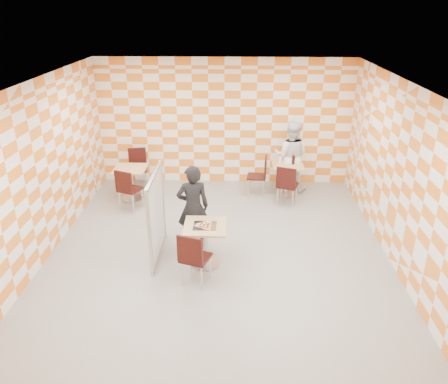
% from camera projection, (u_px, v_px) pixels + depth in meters
% --- Properties ---
extents(room_shell, '(7.00, 7.00, 7.00)m').
position_uv_depth(room_shell, '(219.00, 166.00, 7.64)').
color(room_shell, gray).
rests_on(room_shell, ground).
extents(main_table, '(0.70, 0.70, 0.75)m').
position_uv_depth(main_table, '(205.00, 238.00, 7.31)').
color(main_table, '#DDB477').
rests_on(main_table, ground).
extents(second_table, '(0.70, 0.70, 0.75)m').
position_uv_depth(second_table, '(287.00, 174.00, 9.99)').
color(second_table, '#DDB477').
rests_on(second_table, ground).
extents(empty_table, '(0.70, 0.70, 0.75)m').
position_uv_depth(empty_table, '(131.00, 178.00, 9.76)').
color(empty_table, '#DDB477').
rests_on(empty_table, ground).
extents(chair_main_front, '(0.54, 0.54, 0.92)m').
position_uv_depth(chair_main_front, '(193.00, 256.00, 6.74)').
color(chair_main_front, black).
rests_on(chair_main_front, ground).
extents(chair_second_front, '(0.54, 0.55, 0.92)m').
position_uv_depth(chair_second_front, '(287.00, 183.00, 9.42)').
color(chair_second_front, black).
rests_on(chair_second_front, ground).
extents(chair_second_side, '(0.47, 0.46, 0.92)m').
position_uv_depth(chair_second_side, '(261.00, 173.00, 9.96)').
color(chair_second_side, black).
rests_on(chair_second_side, ground).
extents(chair_empty_near, '(0.55, 0.56, 0.92)m').
position_uv_depth(chair_empty_near, '(127.00, 187.00, 9.22)').
color(chair_empty_near, black).
rests_on(chair_empty_near, ground).
extents(chair_empty_far, '(0.49, 0.50, 0.92)m').
position_uv_depth(chair_empty_far, '(138.00, 164.00, 10.48)').
color(chair_empty_far, black).
rests_on(chair_empty_far, ground).
extents(partition, '(0.08, 1.38, 1.55)m').
position_uv_depth(partition, '(157.00, 215.00, 7.47)').
color(partition, white).
rests_on(partition, ground).
extents(man_dark, '(0.64, 0.49, 1.58)m').
position_uv_depth(man_dark, '(193.00, 207.00, 7.74)').
color(man_dark, black).
rests_on(man_dark, ground).
extents(man_white, '(0.94, 0.81, 1.66)m').
position_uv_depth(man_white, '(291.00, 156.00, 10.16)').
color(man_white, white).
rests_on(man_white, ground).
extents(pizza_on_foil, '(0.40, 0.40, 0.04)m').
position_uv_depth(pizza_on_foil, '(205.00, 225.00, 7.19)').
color(pizza_on_foil, silver).
rests_on(pizza_on_foil, main_table).
extents(sport_bottle, '(0.06, 0.06, 0.20)m').
position_uv_depth(sport_bottle, '(280.00, 159.00, 9.96)').
color(sport_bottle, white).
rests_on(sport_bottle, second_table).
extents(soda_bottle, '(0.07, 0.07, 0.23)m').
position_uv_depth(soda_bottle, '(293.00, 160.00, 9.86)').
color(soda_bottle, black).
rests_on(soda_bottle, second_table).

